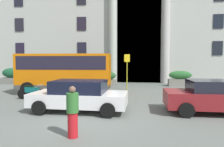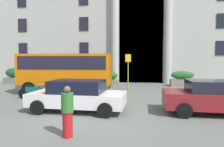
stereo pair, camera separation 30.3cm
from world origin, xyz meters
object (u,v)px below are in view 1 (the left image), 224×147
orange_minibus (66,70)px  parked_sedan_second (218,96)px  hedge_planter_entrance_right (108,78)px  motorcycle_far_end (31,92)px  pedestrian_man_red_shirt (73,112)px  parked_coupe_end (79,95)px  motorcycle_near_kerb (86,92)px  bus_stop_sign (127,68)px  hedge_planter_far_east (12,76)px  hedge_planter_east (180,79)px

orange_minibus → parked_sedan_second: size_ratio=1.41×
orange_minibus → hedge_planter_entrance_right: (2.46, 5.04, -1.03)m
motorcycle_far_end → pedestrian_man_red_shirt: 6.91m
parked_sedan_second → pedestrian_man_red_shirt: bearing=-146.8°
hedge_planter_entrance_right → parked_sedan_second: (5.90, -9.73, 0.12)m
parked_coupe_end → motorcycle_near_kerb: parked_coupe_end is taller
motorcycle_near_kerb → hedge_planter_entrance_right: bearing=92.0°
bus_stop_sign → parked_sedan_second: size_ratio=0.62×
bus_stop_sign → motorcycle_near_kerb: bearing=-118.3°
orange_minibus → hedge_planter_far_east: size_ratio=3.17×
orange_minibus → hedge_planter_east: size_ratio=3.02×
hedge_planter_east → parked_sedan_second: parked_sedan_second is taller
hedge_planter_far_east → parked_sedan_second: (15.70, -9.94, -0.02)m
parked_sedan_second → pedestrian_man_red_shirt: size_ratio=2.94×
orange_minibus → pedestrian_man_red_shirt: (2.86, -7.98, -0.88)m
orange_minibus → bus_stop_sign: 4.80m
hedge_planter_entrance_right → parked_coupe_end: (-0.21, -9.89, 0.10)m
pedestrian_man_red_shirt → parked_coupe_end: bearing=112.5°
bus_stop_sign → hedge_planter_entrance_right: 3.59m
motorcycle_far_end → pedestrian_man_red_shirt: pedestrian_man_red_shirt is taller
hedge_planter_east → pedestrian_man_red_shirt: size_ratio=1.37×
motorcycle_far_end → hedge_planter_entrance_right: bearing=71.4°
hedge_planter_east → motorcycle_near_kerb: 9.95m
hedge_planter_far_east → pedestrian_man_red_shirt: 16.70m
motorcycle_near_kerb → pedestrian_man_red_shirt: pedestrian_man_red_shirt is taller
orange_minibus → hedge_planter_entrance_right: bearing=61.9°
bus_stop_sign → parked_sedan_second: bus_stop_sign is taller
parked_coupe_end → motorcycle_far_end: parked_coupe_end is taller
hedge_planter_entrance_right → pedestrian_man_red_shirt: pedestrian_man_red_shirt is taller
motorcycle_near_kerb → pedestrian_man_red_shirt: bearing=-74.7°
orange_minibus → hedge_planter_entrance_right: size_ratio=4.16×
bus_stop_sign → pedestrian_man_red_shirt: (-1.43, -10.13, -0.96)m
parked_coupe_end → pedestrian_man_red_shirt: pedestrian_man_red_shirt is taller
orange_minibus → hedge_planter_entrance_right: 5.70m
orange_minibus → hedge_planter_far_east: orange_minibus is taller
parked_sedan_second → hedge_planter_entrance_right: bearing=123.5°
orange_minibus → pedestrian_man_red_shirt: orange_minibus is taller
parked_coupe_end → motorcycle_far_end: 4.28m
hedge_planter_far_east → motorcycle_far_end: bearing=-51.8°
parked_sedan_second → orange_minibus: bearing=153.0°
hedge_planter_far_east → motorcycle_far_end: size_ratio=1.05×
parked_sedan_second → motorcycle_far_end: size_ratio=2.37×
hedge_planter_east → motorcycle_near_kerb: hedge_planter_east is taller
motorcycle_far_end → parked_coupe_end: bearing=-26.2°
hedge_planter_far_east → hedge_planter_east: (16.39, -0.52, -0.09)m
hedge_planter_entrance_right → hedge_planter_east: (6.59, -0.31, 0.05)m
hedge_planter_east → pedestrian_man_red_shirt: (-6.19, -12.71, 0.09)m
hedge_planter_east → motorcycle_near_kerb: size_ratio=1.04×
orange_minibus → parked_coupe_end: bearing=-67.2°
motorcycle_far_end → pedestrian_man_red_shirt: (4.14, -5.53, 0.32)m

